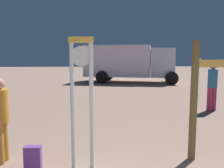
{
  "coord_description": "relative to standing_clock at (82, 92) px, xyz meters",
  "views": [
    {
      "loc": [
        -0.82,
        -1.89,
        1.99
      ],
      "look_at": [
        -0.44,
        4.57,
        1.2
      ],
      "focal_mm": 37.37,
      "sensor_mm": 36.0,
      "label": 1
    }
  ],
  "objects": [
    {
      "name": "arrow_sign",
      "position": [
        2.37,
        0.28,
        0.09
      ],
      "size": [
        0.95,
        0.29,
        2.27
      ],
      "color": "brown",
      "rests_on": "ground_plane"
    },
    {
      "name": "person_distant",
      "position": [
        4.38,
        4.11,
        -0.4
      ],
      "size": [
        0.33,
        0.33,
        1.74
      ],
      "color": "#BA2D59",
      "rests_on": "ground_plane"
    },
    {
      "name": "backpack",
      "position": [
        -0.86,
        -0.05,
        -1.15
      ],
      "size": [
        0.28,
        0.18,
        0.44
      ],
      "color": "#754099",
      "rests_on": "ground_plane"
    },
    {
      "name": "person_near_clock",
      "position": [
        -1.52,
        0.32,
        -0.48
      ],
      "size": [
        0.3,
        0.3,
        1.59
      ],
      "color": "#C48031",
      "rests_on": "ground_plane"
    },
    {
      "name": "standing_clock",
      "position": [
        0.0,
        0.0,
        0.0
      ],
      "size": [
        0.41,
        0.12,
        2.3
      ],
      "color": "white",
      "rests_on": "ground_plane"
    },
    {
      "name": "box_truck_near",
      "position": [
        2.5,
        13.33,
        0.17
      ],
      "size": [
        7.09,
        3.8,
        2.73
      ],
      "color": "white",
      "rests_on": "ground_plane"
    }
  ]
}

